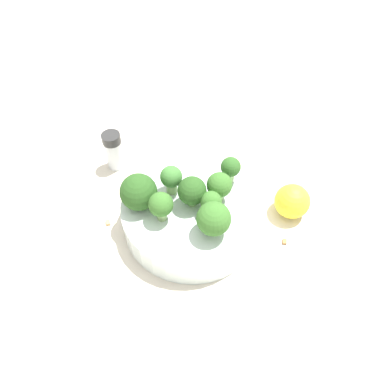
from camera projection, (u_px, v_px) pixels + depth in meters
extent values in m
plane|color=beige|center=(192.00, 223.00, 0.62)|extent=(3.00, 3.00, 0.00)
cylinder|color=silver|center=(192.00, 214.00, 0.60)|extent=(0.22, 0.22, 0.05)
cylinder|color=#8EB770|center=(230.00, 175.00, 0.60)|extent=(0.02, 0.02, 0.03)
sphere|color=#2D5B23|center=(231.00, 167.00, 0.59)|extent=(0.03, 0.03, 0.03)
cylinder|color=#7A9E5B|center=(162.00, 213.00, 0.55)|extent=(0.02, 0.02, 0.03)
sphere|color=#386B28|center=(161.00, 204.00, 0.54)|extent=(0.04, 0.04, 0.04)
cylinder|color=#8EB770|center=(195.00, 200.00, 0.57)|extent=(0.02, 0.02, 0.02)
sphere|color=#28511E|center=(195.00, 191.00, 0.55)|extent=(0.04, 0.04, 0.04)
cylinder|color=#84AD66|center=(172.00, 185.00, 0.59)|extent=(0.02, 0.02, 0.03)
sphere|color=#3D7533|center=(171.00, 177.00, 0.57)|extent=(0.03, 0.03, 0.03)
cylinder|color=#84AD66|center=(211.00, 208.00, 0.56)|extent=(0.02, 0.02, 0.02)
sphere|color=#386B28|center=(211.00, 202.00, 0.55)|extent=(0.03, 0.03, 0.03)
cylinder|color=#8EB770|center=(140.00, 200.00, 0.57)|extent=(0.02, 0.02, 0.02)
sphere|color=#28511E|center=(139.00, 192.00, 0.56)|extent=(0.06, 0.06, 0.06)
cylinder|color=#7A9E5B|center=(213.00, 227.00, 0.54)|extent=(0.02, 0.02, 0.02)
sphere|color=#386B28|center=(214.00, 219.00, 0.52)|extent=(0.05, 0.05, 0.05)
cylinder|color=#84AD66|center=(218.00, 191.00, 0.58)|extent=(0.02, 0.02, 0.03)
sphere|color=#386B28|center=(219.00, 183.00, 0.56)|extent=(0.04, 0.04, 0.04)
cylinder|color=silver|center=(115.00, 154.00, 0.68)|extent=(0.03, 0.03, 0.06)
cylinder|color=#2D2D2D|center=(111.00, 138.00, 0.65)|extent=(0.03, 0.03, 0.02)
sphere|color=yellow|center=(292.00, 201.00, 0.61)|extent=(0.06, 0.06, 0.06)
cube|color=tan|center=(108.00, 222.00, 0.61)|extent=(0.01, 0.01, 0.01)
cube|color=olive|center=(285.00, 241.00, 0.59)|extent=(0.01, 0.01, 0.01)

